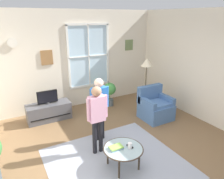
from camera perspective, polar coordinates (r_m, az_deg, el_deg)
name	(u,v)px	position (r m, az deg, el deg)	size (l,w,h in m)	color
ground_plane	(119,154)	(4.47, 1.94, -17.24)	(6.04, 6.20, 0.02)	brown
back_wall	(71,60)	(6.34, -11.18, 7.86)	(5.44, 0.17, 2.86)	beige
side_wall_right	(218,70)	(5.70, 26.99, 4.79)	(0.12, 5.60, 2.86)	beige
area_rug	(116,163)	(4.24, 1.11, -19.33)	(2.46, 2.28, 0.01)	#999EAD
tv_stand	(49,112)	(5.91, -16.83, -5.81)	(1.14, 0.48, 0.46)	#4C4C51
television	(47,97)	(5.74, -17.23, -1.99)	(0.53, 0.08, 0.37)	#4C4C4C
armchair	(155,107)	(5.82, 11.67, -4.70)	(0.76, 0.74, 0.87)	#476B9E
coffee_table	(123,149)	(3.94, 3.09, -16.02)	(0.74, 0.74, 0.41)	#99B2B7
book_stack	(116,148)	(3.89, 1.08, -15.58)	(0.25, 0.16, 0.05)	#7A9ABB
cup	(130,146)	(3.90, 4.92, -15.00)	(0.08, 0.08, 0.11)	white
remote_near_books	(130,146)	(3.96, 4.90, -15.20)	(0.04, 0.14, 0.02)	black
remote_near_cup	(117,146)	(3.95, 1.29, -15.17)	(0.04, 0.14, 0.02)	black
person_pink_shirt	(97,113)	(4.07, -4.12, -6.32)	(0.43, 0.20, 1.43)	black
person_blue_shirt	(99,102)	(4.51, -3.52, -3.54)	(0.44, 0.20, 1.44)	black
potted_plant_by_window	(110,91)	(6.45, -0.63, -0.44)	(0.38, 0.38, 0.74)	#4C565B
floor_lamp	(147,68)	(5.94, 9.43, 5.95)	(0.32, 0.32, 1.57)	black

